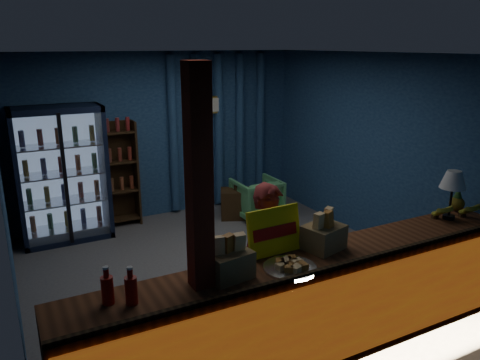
% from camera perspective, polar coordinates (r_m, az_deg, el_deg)
% --- Properties ---
extents(ground, '(4.60, 4.60, 0.00)m').
position_cam_1_polar(ground, '(5.99, -2.38, -10.54)').
color(ground, '#515154').
rests_on(ground, ground).
extents(room_walls, '(4.60, 4.60, 4.60)m').
position_cam_1_polar(room_walls, '(5.47, -2.57, 4.30)').
color(room_walls, navy).
rests_on(room_walls, ground).
extents(counter, '(4.40, 0.57, 0.99)m').
position_cam_1_polar(counter, '(4.32, 8.85, -14.92)').
color(counter, brown).
rests_on(counter, ground).
extents(support_post, '(0.16, 0.16, 2.60)m').
position_cam_1_polar(support_post, '(3.48, -4.84, -7.56)').
color(support_post, maroon).
rests_on(support_post, ground).
extents(beverage_cooler, '(1.20, 0.62, 1.90)m').
position_cam_1_polar(beverage_cooler, '(7.03, -20.92, 0.61)').
color(beverage_cooler, black).
rests_on(beverage_cooler, ground).
extents(bottle_shelf, '(0.50, 0.28, 1.60)m').
position_cam_1_polar(bottle_shelf, '(7.33, -14.39, 0.68)').
color(bottle_shelf, '#3A2712').
rests_on(bottle_shelf, ground).
extents(curtain_folds, '(1.74, 0.14, 2.50)m').
position_cam_1_polar(curtain_folds, '(7.84, -2.60, 5.96)').
color(curtain_folds, navy).
rests_on(curtain_folds, room_walls).
extents(framed_picture, '(0.36, 0.04, 0.28)m').
position_cam_1_polar(framed_picture, '(7.67, -3.53, 9.12)').
color(framed_picture, gold).
rests_on(framed_picture, room_walls).
extents(shopkeeper, '(0.60, 0.45, 1.48)m').
position_cam_1_polar(shopkeeper, '(4.50, 3.53, -9.59)').
color(shopkeeper, maroon).
rests_on(shopkeeper, ground).
extents(green_chair, '(0.68, 0.70, 0.64)m').
position_cam_1_polar(green_chair, '(7.53, 2.04, -2.19)').
color(green_chair, '#54A864').
rests_on(green_chair, ground).
extents(side_table, '(0.62, 0.55, 0.56)m').
position_cam_1_polar(side_table, '(7.52, -0.39, -2.88)').
color(side_table, '#3A2712').
rests_on(side_table, ground).
extents(yellow_sign, '(0.52, 0.12, 0.41)m').
position_cam_1_polar(yellow_sign, '(4.04, 4.19, -6.25)').
color(yellow_sign, yellow).
rests_on(yellow_sign, counter).
extents(soda_bottles, '(0.23, 0.17, 0.28)m').
position_cam_1_polar(soda_bottles, '(3.44, -14.51, -12.71)').
color(soda_bottles, '#AB110B').
rests_on(soda_bottles, counter).
extents(snack_box_left, '(0.37, 0.32, 0.35)m').
position_cam_1_polar(snack_box_left, '(3.68, -1.43, -9.98)').
color(snack_box_left, olive).
rests_on(snack_box_left, counter).
extents(snack_box_centre, '(0.40, 0.36, 0.36)m').
position_cam_1_polar(snack_box_centre, '(4.22, 10.17, -6.65)').
color(snack_box_centre, olive).
rests_on(snack_box_centre, counter).
extents(pastry_tray, '(0.44, 0.44, 0.07)m').
position_cam_1_polar(pastry_tray, '(3.86, 6.13, -10.45)').
color(pastry_tray, silver).
rests_on(pastry_tray, counter).
extents(banana_bunches, '(0.55, 0.32, 0.18)m').
position_cam_1_polar(banana_bunches, '(5.33, 24.53, -3.40)').
color(banana_bunches, gold).
rests_on(banana_bunches, counter).
extents(table_lamp, '(0.26, 0.26, 0.52)m').
position_cam_1_polar(table_lamp, '(5.23, 24.56, -0.17)').
color(table_lamp, black).
rests_on(table_lamp, counter).
extents(pineapple, '(0.16, 0.16, 0.27)m').
position_cam_1_polar(pineapple, '(5.57, 24.94, -2.39)').
color(pineapple, olive).
rests_on(pineapple, counter).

